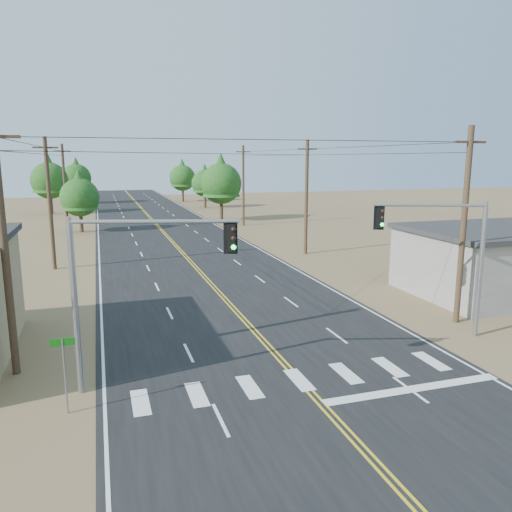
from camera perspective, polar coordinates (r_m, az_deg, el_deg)
name	(u,v)px	position (r m, az deg, el deg)	size (l,w,h in m)	color
road	(194,265)	(40.14, -7.11, -1.07)	(15.00, 200.00, 0.02)	black
utility_pole_left_near	(4,247)	(21.17, -26.82, 0.92)	(1.80, 0.30, 10.00)	#4C3826
utility_pole_left_mid	(50,203)	(40.90, -22.51, 5.64)	(1.80, 0.30, 10.00)	#4C3826
utility_pole_left_far	(65,188)	(60.81, -21.00, 7.27)	(1.80, 0.30, 10.00)	#4C3826
utility_pole_right_near	(464,225)	(27.25, 22.64, 3.29)	(1.80, 0.30, 10.00)	#4C3826
utility_pole_right_mid	(306,196)	(44.35, 5.79, 6.79)	(1.80, 0.30, 10.00)	#4C3826
utility_pole_right_far	(243,185)	(63.18, -1.46, 8.12)	(1.80, 0.30, 10.00)	#4C3826
signal_mast_left	(123,275)	(18.08, -15.00, -2.09)	(5.71, 1.88, 6.46)	gray
signal_mast_right	(451,247)	(24.99, 21.35, 0.99)	(4.91, 1.91, 6.47)	gray
street_sign	(64,364)	(17.95, -21.08, -11.39)	(0.79, 0.06, 2.66)	gray
tree_left_near	(79,193)	(60.86, -19.54, 6.75)	(4.38, 4.38, 7.29)	#3F2D1E
tree_left_mid	(49,177)	(82.92, -22.57, 8.35)	(5.52, 5.52, 9.20)	#3F2D1E
tree_left_far	(76,175)	(99.75, -19.84, 8.70)	(5.23, 5.23, 8.71)	#3F2D1E
tree_right_near	(221,179)	(68.20, -4.01, 8.73)	(5.50, 5.50, 9.17)	#3F2D1E
tree_right_mid	(205,181)	(86.71, -5.88, 8.55)	(4.54, 4.54, 7.56)	#3F2D1E
tree_right_far	(182,175)	(99.72, -8.42, 9.12)	(5.04, 5.04, 8.40)	#3F2D1E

